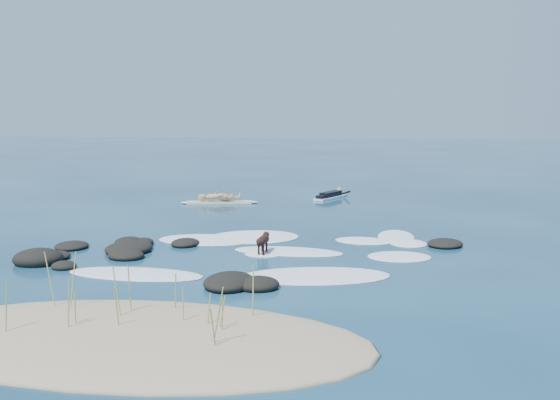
# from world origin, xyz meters

# --- Properties ---
(ground) EXTENTS (160.00, 160.00, 0.00)m
(ground) POSITION_xyz_m (0.00, 0.00, 0.00)
(ground) COLOR #0A2642
(ground) RESTS_ON ground
(sand_dune) EXTENTS (9.00, 4.40, 0.60)m
(sand_dune) POSITION_xyz_m (0.00, -8.20, 0.00)
(sand_dune) COLOR #9E8966
(sand_dune) RESTS_ON ground
(dune_grass) EXTENTS (4.34, 2.05, 1.23)m
(dune_grass) POSITION_xyz_m (0.02, -7.89, 0.62)
(dune_grass) COLOR #909548
(dune_grass) RESTS_ON ground
(reef_rocks) EXTENTS (14.45, 7.13, 0.57)m
(reef_rocks) POSITION_xyz_m (-1.99, -2.22, 0.09)
(reef_rocks) COLOR black
(reef_rocks) RESTS_ON ground
(breaking_foam) EXTENTS (9.55, 7.96, 0.12)m
(breaking_foam) POSITION_xyz_m (1.44, -0.54, 0.01)
(breaking_foam) COLOR white
(breaking_foam) RESTS_ON ground
(standing_surfer_rig) EXTENTS (3.50, 1.24, 2.00)m
(standing_surfer_rig) POSITION_xyz_m (-2.95, 8.67, 0.79)
(standing_surfer_rig) COLOR beige
(standing_surfer_rig) RESTS_ON ground
(paddling_surfer_rig) EXTENTS (1.67, 2.52, 0.45)m
(paddling_surfer_rig) POSITION_xyz_m (1.90, 11.26, 0.15)
(paddling_surfer_rig) COLOR white
(paddling_surfer_rig) RESTS_ON ground
(dog) EXTENTS (0.31, 1.03, 0.65)m
(dog) POSITION_xyz_m (1.01, -1.06, 0.43)
(dog) COLOR black
(dog) RESTS_ON ground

